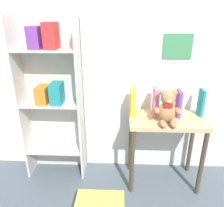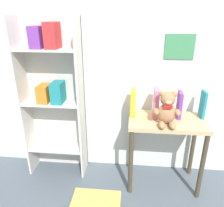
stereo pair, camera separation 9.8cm
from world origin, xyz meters
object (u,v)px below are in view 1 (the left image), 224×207
object	(u,v)px
bookshelf_side	(52,93)
teddy_bear	(167,108)
display_table	(166,131)
book_standing_yellow	(133,102)
book_standing_teal	(201,103)
book_standing_pink	(156,102)
book_standing_purple	(179,103)

from	to	relation	value
bookshelf_side	teddy_bear	world-z (taller)	bookshelf_side
bookshelf_side	display_table	size ratio (longest dim) A/B	2.24
book_standing_yellow	book_standing_teal	world-z (taller)	same
teddy_bear	book_standing_yellow	bearing A→B (deg)	151.39
display_table	teddy_bear	distance (m)	0.27
book_standing_pink	book_standing_teal	xyz separation A→B (m)	(0.40, 0.02, -0.01)
book_standing_yellow	book_standing_pink	xyz separation A→B (m)	(0.20, -0.00, 0.01)
teddy_bear	book_standing_teal	size ratio (longest dim) A/B	1.18
display_table	book_standing_purple	world-z (taller)	book_standing_purple
bookshelf_side	book_standing_yellow	bearing A→B (deg)	-4.71
teddy_bear	bookshelf_side	bearing A→B (deg)	168.29
bookshelf_side	book_standing_yellow	distance (m)	0.75
book_standing_yellow	display_table	bearing A→B (deg)	-13.36
display_table	book_standing_yellow	bearing A→B (deg)	167.52
bookshelf_side	book_standing_pink	xyz separation A→B (m)	(0.94, -0.07, -0.05)
display_table	bookshelf_side	bearing A→B (deg)	173.02
book_standing_pink	book_standing_teal	size ratio (longest dim) A/B	1.05
teddy_bear	book_standing_purple	world-z (taller)	teddy_bear
book_standing_yellow	bookshelf_side	bearing A→B (deg)	174.40
teddy_bear	book_standing_pink	size ratio (longest dim) A/B	1.13
bookshelf_side	book_standing_teal	distance (m)	1.34
display_table	book_standing_pink	distance (m)	0.28
book_standing_yellow	book_standing_purple	distance (m)	0.40
bookshelf_side	book_standing_purple	world-z (taller)	bookshelf_side
teddy_bear	book_standing_purple	bearing A→B (deg)	48.98
book_standing_yellow	book_standing_purple	bearing A→B (deg)	-1.59
bookshelf_side	book_standing_yellow	world-z (taller)	bookshelf_side
book_standing_pink	book_standing_purple	world-z (taller)	book_standing_pink
book_standing_teal	bookshelf_side	bearing A→B (deg)	175.30
book_standing_teal	display_table	bearing A→B (deg)	-168.02
teddy_bear	book_standing_teal	xyz separation A→B (m)	(0.33, 0.16, -0.01)
display_table	book_standing_teal	world-z (taller)	book_standing_teal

